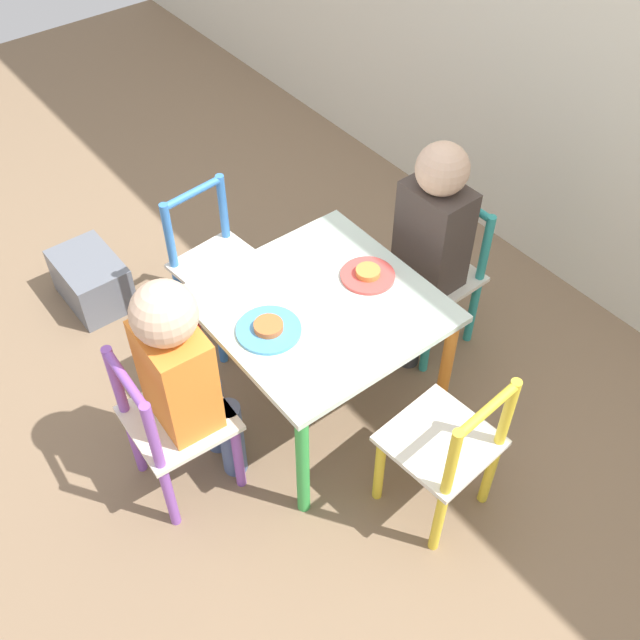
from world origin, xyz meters
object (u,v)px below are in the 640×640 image
Objects in this scene: kids_table at (320,319)px; chair_teal at (436,277)px; plate_front at (269,329)px; storage_bin at (92,280)px; child_back at (429,238)px; chair_purple at (172,426)px; chair_yellow at (446,450)px; chair_blue at (217,268)px; child_front at (183,371)px; plate_back at (368,275)px.

chair_teal reaches higher than kids_table.
storage_bin is (-0.87, -0.17, -0.37)m from plate_front.
child_back is at bearing 41.81° from storage_bin.
plate_front reaches higher than storage_bin.
chair_purple is 1.00× the size of chair_yellow.
kids_table is 1.12× the size of chair_blue.
chair_purple is 0.73m from chair_yellow.
child_front reaches higher than chair_yellow.
storage_bin is (-0.87, -0.34, -0.29)m from kids_table.
plate_back is (0.02, 0.59, 0.01)m from child_front.
plate_back reaches higher than storage_bin.
plate_back is at bearing 30.74° from storage_bin.
kids_table is 2.08× the size of storage_bin.
storage_bin is (-0.85, -0.76, -0.36)m from child_back.
child_front is at bearing -92.03° from chair_teal.
plate_front is (0.02, 0.25, 0.01)m from child_front.
storage_bin is (-0.85, 0.08, -0.36)m from child_front.
plate_back is at bearing -89.20° from child_front.
chair_teal is 0.20m from child_back.
plate_back is (0.01, -0.31, 0.20)m from chair_teal.
chair_purple is at bearing -92.33° from child_back.
child_front is at bearing -94.68° from plate_front.
chair_blue is 1.00× the size of chair_yellow.
chair_teal is 0.92m from child_front.
plate_front is at bearing -90.00° from plate_back.
child_front is (-0.02, -0.42, 0.07)m from kids_table.
chair_teal is at bearing -87.67° from child_front.
storage_bin is at bearing -6.47° from chair_purple.
chair_yellow is at bearing -131.12° from chair_purple.
chair_yellow is 0.65m from child_back.
chair_blue is at bearing 37.37° from storage_bin.
child_back reaches higher than child_front.
child_front is at bearing -90.00° from chair_purple.
chair_purple is at bearing -92.78° from kids_table.
chair_yellow reaches higher than plate_back.
child_front is at bearing -134.77° from chair_blue.
child_front is (0.00, 0.06, 0.19)m from chair_purple.
chair_blue is 0.52m from storage_bin.
chair_teal is 0.96m from chair_purple.
child_front is 0.92m from storage_bin.
chair_teal is 0.66m from chair_yellow.
chair_blue reaches higher than plate_back.
plate_front is at bearing -90.00° from kids_table.
storage_bin is (-1.35, -0.39, -0.17)m from chair_yellow.
storage_bin is at bearing -168.74° from plate_front.
child_front is (-0.01, -0.90, 0.19)m from chair_teal.
plate_back is at bearing -89.12° from chair_teal.
chair_yellow reaches higher than storage_bin.
kids_table is at bearing 90.00° from plate_front.
plate_back is 0.55× the size of storage_bin.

